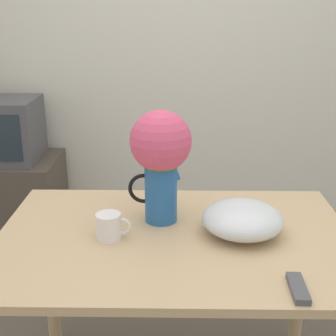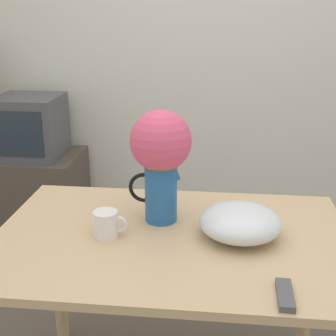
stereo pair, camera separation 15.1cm
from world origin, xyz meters
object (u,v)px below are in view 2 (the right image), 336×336
at_px(flower_vase, 161,153).
at_px(coffee_mug, 107,224).
at_px(white_bowl, 240,222).
at_px(tv_set, 30,126).

distance_m(flower_vase, coffee_mug, 0.32).
bearing_deg(flower_vase, white_bowl, -19.80).
xyz_separation_m(white_bowl, tv_set, (-1.40, 1.55, -0.08)).
height_order(flower_vase, coffee_mug, flower_vase).
distance_m(flower_vase, tv_set, 1.84).
bearing_deg(flower_vase, tv_set, 127.51).
bearing_deg(tv_set, flower_vase, -52.49).
bearing_deg(coffee_mug, tv_set, 120.25).
height_order(coffee_mug, white_bowl, white_bowl).
relative_size(flower_vase, tv_set, 0.98).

